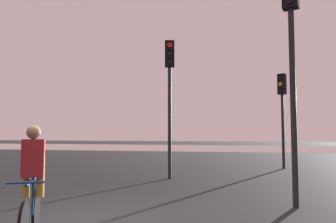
% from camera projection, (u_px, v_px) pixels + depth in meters
% --- Properties ---
extents(water_strip, '(80.00, 16.00, 0.01)m').
position_uv_depth(water_strip, '(215.00, 148.00, 34.72)').
color(water_strip, '#9E937F').
rests_on(water_strip, ground).
extents(traffic_light_center, '(0.37, 0.39, 4.67)m').
position_uv_depth(traffic_light_center, '(170.00, 83.00, 11.11)').
color(traffic_light_center, black).
rests_on(traffic_light_center, ground).
extents(traffic_light_far_right, '(0.40, 0.42, 4.11)m').
position_uv_depth(traffic_light_far_right, '(282.00, 102.00, 14.23)').
color(traffic_light_far_right, black).
rests_on(traffic_light_far_right, ground).
extents(traffic_light_near_right, '(0.38, 0.40, 5.03)m').
position_uv_depth(traffic_light_near_right, '(292.00, 40.00, 6.85)').
color(traffic_light_near_right, black).
rests_on(traffic_light_near_right, ground).
extents(cyclist, '(0.82, 1.55, 1.62)m').
position_uv_depth(cyclist, '(32.00, 181.00, 4.65)').
color(cyclist, black).
rests_on(cyclist, ground).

